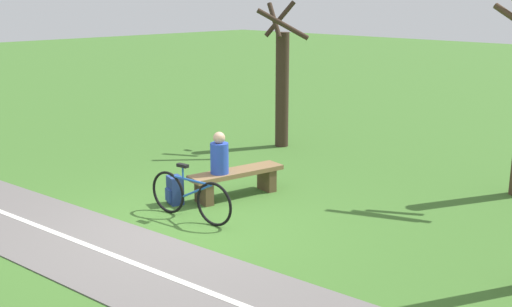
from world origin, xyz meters
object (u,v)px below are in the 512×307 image
backpack (175,190)px  tree_by_path (282,82)px  bench (236,178)px  bicycle (190,197)px  person_seated (219,155)px

backpack → tree_by_path: bearing=-160.5°
bench → bicycle: 1.33m
bench → person_seated: bearing=0.0°
tree_by_path → backpack: bearing=19.5°
bicycle → tree_by_path: tree_by_path is taller
bench → backpack: bench is taller
backpack → bench: bearing=155.3°
bench → tree_by_path: bearing=-139.3°
person_seated → tree_by_path: 4.22m
backpack → tree_by_path: (-4.34, -1.54, 1.28)m
bench → person_seated: (0.34, -0.06, 0.47)m
bench → tree_by_path: (-3.34, -2.00, 1.18)m
bicycle → backpack: (-0.29, -0.77, -0.13)m
bicycle → backpack: bearing=151.7°
bicycle → tree_by_path: size_ratio=0.50×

